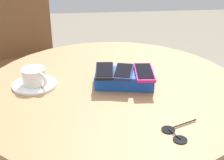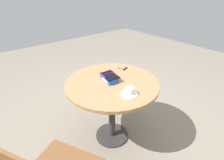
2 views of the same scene
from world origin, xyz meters
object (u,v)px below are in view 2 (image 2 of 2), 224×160
object	(u,v)px
phone_magenta	(107,73)
saucer	(129,94)
phone_navy	(110,75)
phone_black	(113,78)
sunglasses	(125,69)
phone_box	(109,78)
coffee_cup	(130,90)
round_table	(112,92)

from	to	relation	value
phone_magenta	saucer	xyz separation A→B (m)	(0.37, -0.04, -0.05)
phone_navy	phone_black	size ratio (longest dim) A/B	0.99
phone_black	sunglasses	world-z (taller)	phone_black
phone_navy	phone_black	bearing A→B (deg)	-12.83
phone_box	saucer	bearing A→B (deg)	-4.53
phone_magenta	sunglasses	xyz separation A→B (m)	(-0.03, 0.28, -0.05)
phone_box	sunglasses	xyz separation A→B (m)	(-0.10, 0.29, -0.02)
phone_navy	coffee_cup	world-z (taller)	coffee_cup
phone_box	phone_navy	world-z (taller)	phone_navy
phone_magenta	sunglasses	world-z (taller)	phone_magenta
phone_black	phone_box	bearing A→B (deg)	171.62
coffee_cup	sunglasses	xyz separation A→B (m)	(-0.40, 0.32, -0.03)
phone_navy	saucer	world-z (taller)	phone_navy
phone_navy	sunglasses	size ratio (longest dim) A/B	1.26
phone_box	phone_black	world-z (taller)	phone_black
phone_box	coffee_cup	world-z (taller)	coffee_cup
phone_magenta	saucer	distance (m)	0.38
phone_black	saucer	bearing A→B (deg)	-3.43
phone_navy	coffee_cup	distance (m)	0.30
round_table	phone_box	bearing A→B (deg)	177.83
phone_black	coffee_cup	bearing A→B (deg)	-2.97
round_table	phone_navy	distance (m)	0.17
phone_navy	saucer	xyz separation A→B (m)	(0.30, -0.03, -0.05)
phone_box	saucer	distance (m)	0.31
round_table	coffee_cup	size ratio (longest dim) A/B	9.67
phone_box	phone_navy	bearing A→B (deg)	42.54
phone_magenta	phone_navy	distance (m)	0.07
round_table	phone_black	size ratio (longest dim) A/B	6.60
phone_magenta	coffee_cup	xyz separation A→B (m)	(0.37, -0.04, -0.02)
round_table	coffee_cup	world-z (taller)	coffee_cup
phone_box	saucer	xyz separation A→B (m)	(0.31, -0.02, -0.02)
phone_navy	sunglasses	xyz separation A→B (m)	(-0.10, 0.29, -0.05)
phone_black	saucer	world-z (taller)	phone_black
phone_black	coffee_cup	size ratio (longest dim) A/B	1.46
round_table	phone_black	xyz separation A→B (m)	(0.02, -0.01, 0.17)
round_table	saucer	bearing A→B (deg)	-4.91
phone_box	phone_magenta	bearing A→B (deg)	166.11
round_table	phone_navy	world-z (taller)	phone_navy
phone_black	round_table	bearing A→B (deg)	161.00
phone_black	sunglasses	size ratio (longest dim) A/B	1.28
round_table	phone_box	world-z (taller)	phone_box
phone_navy	phone_black	world-z (taller)	same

